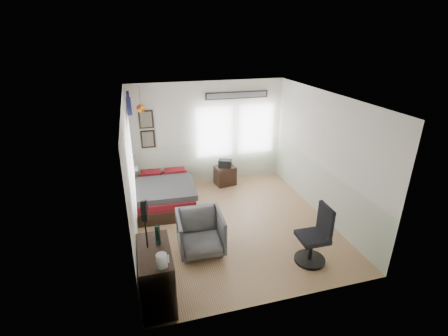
# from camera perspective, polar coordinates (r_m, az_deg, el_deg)

# --- Properties ---
(ground_plane) EXTENTS (4.00, 4.50, 0.01)m
(ground_plane) POSITION_cam_1_polar(r_m,az_deg,el_deg) (7.07, 1.68, -9.80)
(ground_plane) COLOR olive
(room_shell) EXTENTS (4.02, 4.52, 2.71)m
(room_shell) POSITION_cam_1_polar(r_m,az_deg,el_deg) (6.49, 0.69, 3.07)
(room_shell) COLOR beige
(room_shell) RESTS_ON ground_plane
(wall_decor) EXTENTS (3.55, 1.32, 1.44)m
(wall_decor) POSITION_cam_1_polar(r_m,az_deg,el_deg) (7.85, -10.33, 9.94)
(wall_decor) COLOR #35271B
(wall_decor) RESTS_ON room_shell
(bed) EXTENTS (1.39, 1.87, 0.58)m
(bed) POSITION_cam_1_polar(r_m,az_deg,el_deg) (7.78, -10.26, -4.50)
(bed) COLOR black
(bed) RESTS_ON ground_plane
(dresser) EXTENTS (0.48, 1.00, 0.90)m
(dresser) POSITION_cam_1_polar(r_m,az_deg,el_deg) (5.21, -11.82, -17.97)
(dresser) COLOR black
(dresser) RESTS_ON ground_plane
(armchair) EXTENTS (0.86, 0.88, 0.77)m
(armchair) POSITION_cam_1_polar(r_m,az_deg,el_deg) (6.11, -4.15, -11.29)
(armchair) COLOR #4F4F4F
(armchair) RESTS_ON ground_plane
(nightstand) EXTENTS (0.56, 0.48, 0.51)m
(nightstand) POSITION_cam_1_polar(r_m,az_deg,el_deg) (8.67, 0.19, -1.32)
(nightstand) COLOR black
(nightstand) RESTS_ON ground_plane
(task_chair) EXTENTS (0.55, 0.55, 1.10)m
(task_chair) POSITION_cam_1_polar(r_m,az_deg,el_deg) (6.04, 15.74, -12.03)
(task_chair) COLOR black
(task_chair) RESTS_ON ground_plane
(kettle) EXTENTS (0.17, 0.15, 0.20)m
(kettle) POSITION_cam_1_polar(r_m,az_deg,el_deg) (4.57, -10.88, -15.69)
(kettle) COLOR silver
(kettle) RESTS_ON dresser
(bottle) EXTENTS (0.08, 0.08, 0.31)m
(bottle) POSITION_cam_1_polar(r_m,az_deg,el_deg) (4.97, -11.58, -11.42)
(bottle) COLOR black
(bottle) RESTS_ON dresser
(stand_fan) EXTENTS (0.10, 0.32, 0.77)m
(stand_fan) POSITION_cam_1_polar(r_m,az_deg,el_deg) (4.69, -13.80, -7.47)
(stand_fan) COLOR black
(stand_fan) RESTS_ON dresser
(black_bag) EXTENTS (0.39, 0.33, 0.20)m
(black_bag) POSITION_cam_1_polar(r_m,az_deg,el_deg) (8.53, 0.19, 0.83)
(black_bag) COLOR black
(black_bag) RESTS_ON nightstand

